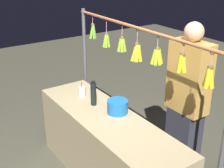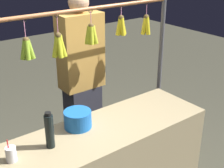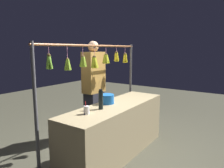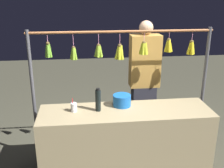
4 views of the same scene
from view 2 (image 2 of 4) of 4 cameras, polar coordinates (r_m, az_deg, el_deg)
The scene contains 5 objects.
display_rack at distance 2.61m, azimuth -8.39°, elevation 3.51°, with size 2.33×0.13×1.74m.
water_bottle at distance 2.32m, azimuth -11.29°, elevation -8.31°, with size 0.06×0.06×0.28m.
blue_bucket at distance 2.56m, azimuth -6.24°, elevation -6.38°, with size 0.22×0.22×0.14m, color blue.
drink_cup at distance 2.29m, azimuth -17.86°, elevation -12.01°, with size 0.07×0.07×0.17m.
vendor_person at distance 3.21m, azimuth -5.49°, elevation 0.15°, with size 0.43×0.23×1.79m.
Camera 2 is at (1.14, 1.77, 2.16)m, focal length 50.35 mm.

